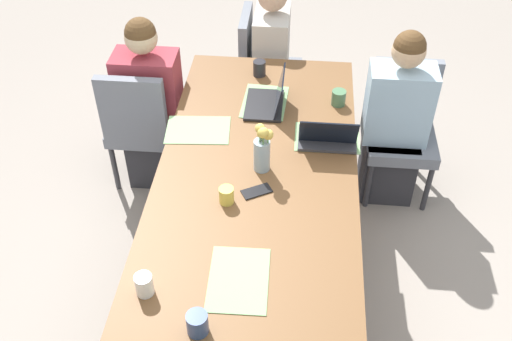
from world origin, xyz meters
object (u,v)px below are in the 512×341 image
(coffee_mug_near_left, at_px, (197,323))
(laptop_head_right_left_mid, at_px, (269,101))
(flower_vase, at_px, (262,148))
(coffee_mug_near_right, at_px, (144,285))
(person_near_left_far, at_px, (394,127))
(person_head_right_left_mid, at_px, (271,67))
(phone_black, at_px, (257,191))
(chair_head_right_left_mid, at_px, (262,65))
(dining_table, at_px, (256,187))
(laptop_near_left_far, at_px, (327,137))
(person_far_right_near, at_px, (152,112))
(coffee_mug_far_left, at_px, (339,98))
(chair_far_right_near, at_px, (140,122))
(coffee_mug_centre_right, at_px, (226,195))
(coffee_mug_centre_left, at_px, (259,68))
(chair_near_left_far, at_px, (402,123))

(coffee_mug_near_left, bearing_deg, laptop_head_right_left_mid, -5.97)
(flower_vase, distance_m, coffee_mug_near_right, 0.95)
(person_near_left_far, xyz_separation_m, flower_vase, (-0.74, 0.78, 0.37))
(person_head_right_left_mid, height_order, laptop_head_right_left_mid, person_head_right_left_mid)
(person_head_right_left_mid, distance_m, phone_black, 1.58)
(flower_vase, bearing_deg, chair_head_right_left_mid, 4.95)
(dining_table, distance_m, laptop_near_left_far, 0.50)
(laptop_near_left_far, bearing_deg, flower_vase, 125.91)
(person_far_right_near, relative_size, laptop_near_left_far, 3.73)
(person_head_right_left_mid, relative_size, coffee_mug_far_left, 12.84)
(flower_vase, distance_m, laptop_head_right_left_mid, 0.57)
(chair_far_right_near, bearing_deg, coffee_mug_centre_right, -143.36)
(coffee_mug_near_left, distance_m, coffee_mug_far_left, 1.73)
(coffee_mug_centre_left, bearing_deg, phone_black, -175.65)
(chair_near_left_far, height_order, chair_far_right_near, same)
(flower_vase, distance_m, coffee_mug_centre_left, 0.92)
(coffee_mug_centre_left, bearing_deg, coffee_mug_near_left, 177.70)
(chair_far_right_near, xyz_separation_m, laptop_head_right_left_mid, (-0.11, -0.84, 0.30))
(chair_far_right_near, height_order, coffee_mug_near_left, chair_far_right_near)
(person_near_left_far, xyz_separation_m, person_far_right_near, (0.01, 1.57, 0.00))
(coffee_mug_near_left, distance_m, coffee_mug_centre_left, 1.92)
(chair_head_right_left_mid, distance_m, person_head_right_left_mid, 0.10)
(person_near_left_far, distance_m, coffee_mug_centre_left, 0.94)
(chair_head_right_left_mid, distance_m, laptop_near_left_far, 1.32)
(chair_near_left_far, height_order, coffee_mug_near_right, chair_near_left_far)
(chair_near_left_far, xyz_separation_m, chair_far_right_near, (-0.14, 1.69, 0.00))
(chair_far_right_near, xyz_separation_m, laptop_near_left_far, (-0.43, -1.19, 0.30))
(dining_table, relative_size, coffee_mug_centre_right, 27.16)
(person_near_left_far, xyz_separation_m, phone_black, (-0.92, 0.80, 0.23))
(person_head_right_left_mid, height_order, coffee_mug_near_left, person_head_right_left_mid)
(person_head_right_left_mid, bearing_deg, chair_head_right_left_mid, 51.24)
(dining_table, xyz_separation_m, coffee_mug_centre_right, (-0.19, 0.13, 0.11))
(person_far_right_near, height_order, coffee_mug_centre_right, person_far_right_near)
(person_far_right_near, relative_size, coffee_mug_centre_left, 12.06)
(coffee_mug_centre_right, relative_size, coffee_mug_far_left, 0.94)
(person_head_right_left_mid, distance_m, coffee_mug_near_left, 2.41)
(chair_head_right_left_mid, height_order, person_near_left_far, person_near_left_far)
(dining_table, height_order, coffee_mug_centre_left, coffee_mug_centre_left)
(chair_head_right_left_mid, xyz_separation_m, coffee_mug_centre_right, (-1.70, 0.03, 0.30))
(dining_table, xyz_separation_m, coffee_mug_centre_left, (0.98, 0.07, 0.12))
(chair_head_right_left_mid, bearing_deg, dining_table, -176.26)
(chair_near_left_far, bearing_deg, chair_head_right_left_mid, 56.98)
(dining_table, relative_size, chair_near_left_far, 2.64)
(dining_table, relative_size, coffee_mug_far_left, 25.57)
(dining_table, distance_m, coffee_mug_near_right, 0.87)
(chair_far_right_near, bearing_deg, coffee_mug_centre_left, -72.84)
(dining_table, height_order, coffee_mug_centre_right, coffee_mug_centre_right)
(chair_head_right_left_mid, distance_m, coffee_mug_centre_right, 1.73)
(person_near_left_far, bearing_deg, coffee_mug_near_right, 142.53)
(chair_far_right_near, distance_m, coffee_mug_centre_left, 0.85)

